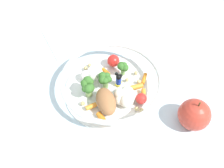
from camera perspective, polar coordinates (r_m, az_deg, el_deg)
name	(u,v)px	position (r m, az deg, el deg)	size (l,w,h in m)	color
ground_plane	(111,86)	(0.67, -0.20, -0.54)	(2.40, 2.40, 0.00)	silver
food_container	(111,85)	(0.63, -0.13, -0.24)	(0.25, 0.25, 0.06)	white
loose_apple	(194,115)	(0.61, 17.74, -6.45)	(0.07, 0.07, 0.09)	#BC3828
folded_napkin	(66,39)	(0.80, -10.05, 9.88)	(0.11, 0.14, 0.01)	white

